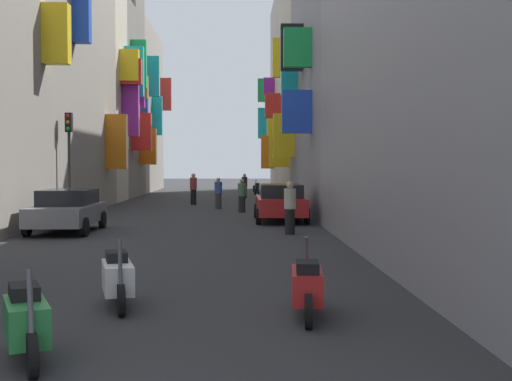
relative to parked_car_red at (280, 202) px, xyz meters
The scene contains 20 objects.
ground_plane 7.31m from the parked_car_red, 119.98° to the left, with size 140.00×140.00×0.00m, color #2D2D30.
building_left_mid_a 20.12m from the parked_car_red, 129.00° to the left, with size 7.27×4.09×17.86m.
building_left_mid_b 22.24m from the parked_car_red, 122.55° to the left, with size 7.26×3.56×12.92m.
building_left_mid_c 25.99m from the parked_car_red, 117.72° to the left, with size 7.26×4.32×16.34m.
building_left_far 32.96m from the parked_car_red, 111.01° to the left, with size 7.29×12.08×13.45m.
building_right_mid_a 8.72m from the parked_car_red, 50.25° to the left, with size 7.23×13.95×12.47m.
building_right_mid_b 20.21m from the parked_car_red, 76.60° to the left, with size 7.40×12.12×16.63m.
building_right_mid_c 31.48m from the parked_car_red, 81.83° to the left, with size 7.30×11.98×16.13m.
parked_car_red is the anchor object (origin of this frame).
parked_car_grey 8.31m from the parked_car_red, 151.55° to the right, with size 1.96×4.13×1.41m.
scooter_white 15.94m from the parked_car_red, 102.92° to the right, with size 0.71×1.90×1.13m.
scooter_green 18.88m from the parked_car_red, 102.48° to the right, with size 0.82×1.72×1.13m.
scooter_red 16.34m from the parked_car_red, 92.25° to the right, with size 0.53×1.96×1.13m.
scooter_black 22.59m from the parked_car_red, 90.69° to the left, with size 0.65×1.90×1.13m.
pedestrian_crossing 11.54m from the parked_car_red, 110.99° to the left, with size 0.46×0.46×1.73m.
pedestrian_near_left 7.73m from the parked_car_red, 110.04° to the left, with size 0.48×0.48×1.57m.
pedestrian_near_right 4.89m from the parked_car_red, 90.02° to the right, with size 0.54×0.54×1.69m.
pedestrian_mid_street 17.56m from the parked_car_red, 94.05° to the left, with size 0.54×0.54×1.62m.
pedestrian_far_away 5.04m from the parked_car_red, 107.12° to the left, with size 0.47×0.47×1.56m.
traffic_light_far_corner 8.52m from the parked_car_red, behind, with size 0.26×0.34×4.25m.
Camera 1 is at (1.98, -2.31, 2.25)m, focal length 46.62 mm.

